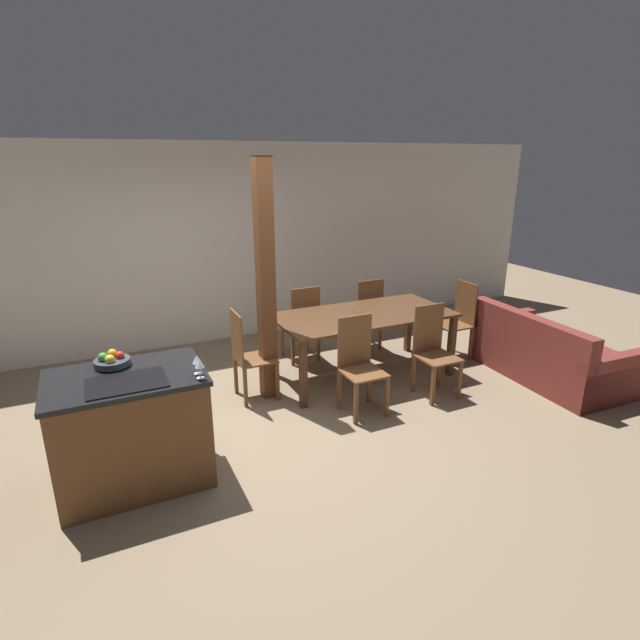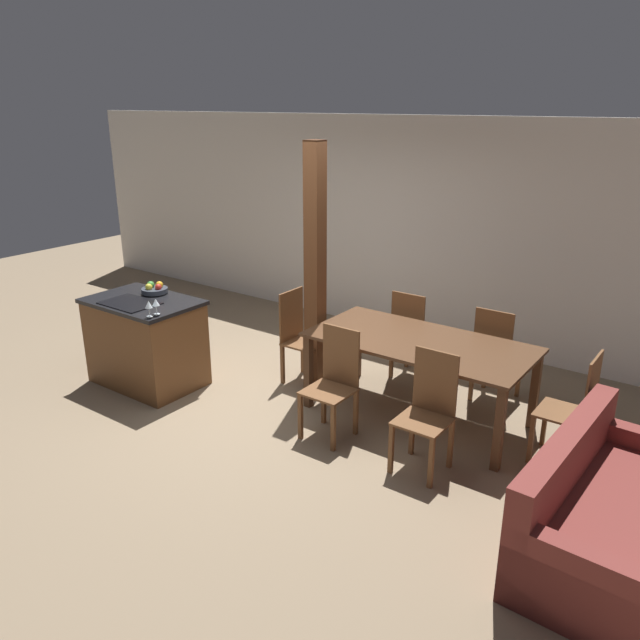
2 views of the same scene
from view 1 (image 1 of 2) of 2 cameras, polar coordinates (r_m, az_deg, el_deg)
The scene contains 15 objects.
ground_plane at distance 4.98m, azimuth -5.38°, elevation -12.03°, with size 16.00×16.00×0.00m, color #847056.
wall_back at distance 7.00m, azimuth -13.41°, elevation 8.22°, with size 11.20×0.08×2.70m.
kitchen_island at distance 4.27m, azimuth -20.71°, elevation -11.58°, with size 1.16×0.78×0.94m.
fruit_bowl at distance 4.26m, azimuth -22.71°, elevation -4.28°, with size 0.27×0.27×0.11m.
wine_glass_near at distance 3.78m, azimuth -13.61°, elevation -4.90°, with size 0.07×0.07×0.15m.
wine_glass_middle at distance 3.86m, azimuth -13.88°, elevation -4.44°, with size 0.07×0.07×0.15m.
dining_table at distance 5.81m, azimuth 4.98°, elevation -0.09°, with size 2.05×1.01×0.78m.
dining_chair_near_left at distance 5.07m, azimuth 4.53°, elevation -5.02°, with size 0.40×0.40×0.99m.
dining_chair_near_right at distance 5.56m, azimuth 12.82°, elevation -3.31°, with size 0.40×0.40×0.99m.
dining_chair_far_left at distance 6.28m, azimuth -2.01°, elevation -0.33°, with size 0.40×0.40×0.99m.
dining_chair_far_right at distance 6.68m, azimuth 5.25°, elevation 0.74°, with size 0.40×0.40×0.99m.
dining_chair_head_end at distance 5.34m, azimuth -8.24°, elevation -3.93°, with size 0.40×0.40×0.99m.
dining_chair_foot_end at distance 6.66m, azimuth 15.46°, elevation 0.07°, with size 0.40×0.40×0.99m.
couch at distance 6.48m, azimuth 24.54°, elevation -3.73°, with size 1.02×1.78×0.81m.
timber_post at distance 5.16m, azimuth -6.22°, elevation 4.10°, with size 0.16×0.16×2.51m.
Camera 1 is at (-1.42, -4.07, 2.50)m, focal length 28.00 mm.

